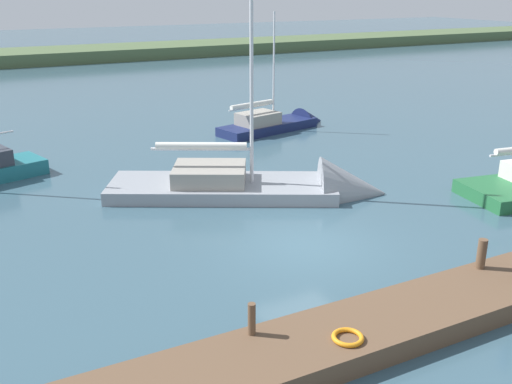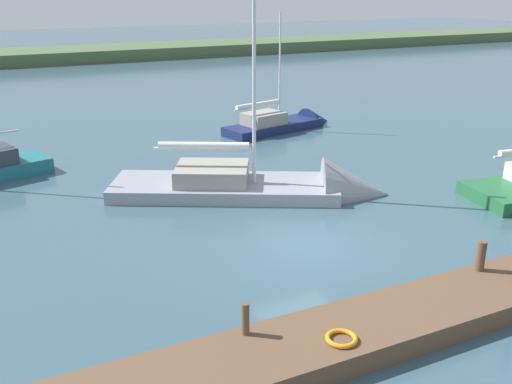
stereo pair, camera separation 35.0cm
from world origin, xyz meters
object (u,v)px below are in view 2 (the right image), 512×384
at_px(sailboat_behind_pier, 287,126).
at_px(sailboat_far_left, 281,191).
at_px(mooring_post_near, 481,256).
at_px(mooring_post_far, 245,319).
at_px(life_ring_buoy, 341,338).

bearing_deg(sailboat_behind_pier, sailboat_far_left, -133.18).
height_order(mooring_post_near, sailboat_behind_pier, sailboat_behind_pier).
bearing_deg(sailboat_behind_pier, mooring_post_far, -134.47).
bearing_deg(life_ring_buoy, sailboat_far_left, -111.58).
relative_size(mooring_post_near, life_ring_buoy, 1.18).
height_order(sailboat_far_left, sailboat_behind_pier, sailboat_far_left).
xyz_separation_m(mooring_post_near, life_ring_buoy, (4.86, 1.07, -0.34)).
distance_m(mooring_post_near, sailboat_far_left, 8.46).
relative_size(life_ring_buoy, sailboat_far_left, 0.06).
bearing_deg(mooring_post_far, mooring_post_near, 180.00).
bearing_deg(mooring_post_far, life_ring_buoy, 146.71).
xyz_separation_m(mooring_post_far, sailboat_behind_pier, (-10.62, -17.45, -0.73)).
xyz_separation_m(mooring_post_far, life_ring_buoy, (-1.63, 1.07, -0.30)).
distance_m(life_ring_buoy, sailboat_behind_pier, 20.59).
bearing_deg(sailboat_far_left, mooring_post_far, -94.78).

